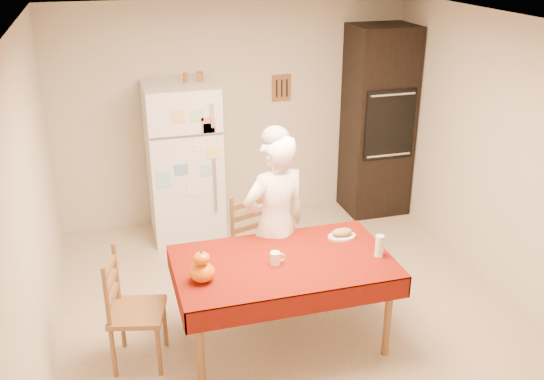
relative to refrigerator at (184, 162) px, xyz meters
name	(u,v)px	position (x,y,z in m)	size (l,w,h in m)	color
floor	(294,316)	(0.65, -1.88, -0.85)	(4.50, 4.50, 0.00)	tan
room_shell	(297,142)	(0.65, -1.88, 0.77)	(4.02, 4.52, 2.51)	beige
refrigerator	(184,162)	(0.00, 0.00, 0.00)	(0.75, 0.74, 1.70)	white
oven_cabinet	(378,122)	(2.28, 0.05, 0.25)	(0.70, 0.62, 2.20)	black
dining_table	(283,268)	(0.45, -2.18, -0.16)	(1.70, 1.00, 0.76)	brown
chair_far	(255,240)	(0.45, -1.33, -0.34)	(0.52, 0.51, 0.95)	brown
chair_left	(128,306)	(-0.75, -2.10, -0.34)	(0.49, 0.50, 0.95)	brown
seated_woman	(275,225)	(0.53, -1.69, -0.03)	(0.60, 0.39, 1.64)	white
coffee_mug	(275,258)	(0.38, -2.22, -0.04)	(0.08, 0.08, 0.10)	white
pumpkin_lower	(202,272)	(-0.20, -2.31, -0.02)	(0.19, 0.19, 0.14)	red
pumpkin_upper	(202,258)	(-0.20, -2.31, 0.10)	(0.12, 0.12, 0.09)	#E65205
wine_glass	(379,246)	(1.20, -2.32, 0.00)	(0.07, 0.07, 0.18)	white
bread_plate	(342,236)	(1.04, -1.95, -0.08)	(0.24, 0.24, 0.02)	silver
bread_loaf	(342,232)	(1.04, -1.95, -0.04)	(0.18, 0.10, 0.06)	#A67F51
spice_jar_left	(185,78)	(0.07, 0.05, 0.90)	(0.05, 0.05, 0.10)	#984C1B
spice_jar_mid	(199,77)	(0.21, 0.05, 0.90)	(0.05, 0.05, 0.10)	#99601B
spice_jar_right	(201,77)	(0.23, 0.05, 0.90)	(0.05, 0.05, 0.10)	#96481B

